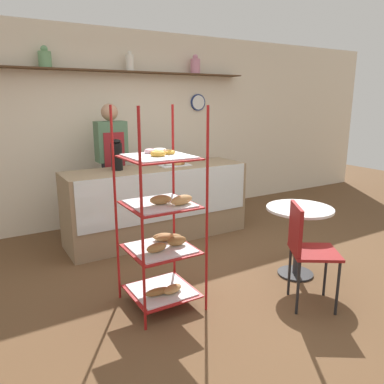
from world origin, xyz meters
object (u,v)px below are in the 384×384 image
pastry_rack (162,224)px  person_worker (112,163)px  cafe_table (299,225)px  donut_tray_counter (174,163)px  coffee_carafe (117,155)px  cafe_chair (305,244)px

pastry_rack → person_worker: (0.28, 2.02, 0.21)m
person_worker → pastry_rack: bearing=-97.8°
cafe_table → donut_tray_counter: donut_tray_counter is taller
person_worker → coffee_carafe: 0.48m
cafe_table → coffee_carafe: (-1.23, 1.77, 0.57)m
pastry_rack → coffee_carafe: size_ratio=4.61×
cafe_chair → donut_tray_counter: donut_tray_counter is taller
pastry_rack → cafe_chair: 1.22m
coffee_carafe → donut_tray_counter: size_ratio=0.94×
donut_tray_counter → coffee_carafe: bearing=178.1°
donut_tray_counter → pastry_rack: bearing=-121.3°
coffee_carafe → cafe_table: bearing=-55.2°
cafe_table → cafe_chair: bearing=-131.2°
person_worker → donut_tray_counter: bearing=-35.0°
cafe_table → donut_tray_counter: bearing=105.3°
pastry_rack → cafe_chair: bearing=-31.3°
person_worker → donut_tray_counter: (0.66, -0.46, 0.01)m
person_worker → coffee_carafe: size_ratio=4.60×
coffee_carafe → donut_tray_counter: bearing=-1.9°
cafe_table → coffee_carafe: 2.23m
cafe_chair → donut_tray_counter: (-0.09, 2.18, 0.39)m
person_worker → cafe_table: size_ratio=2.38×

